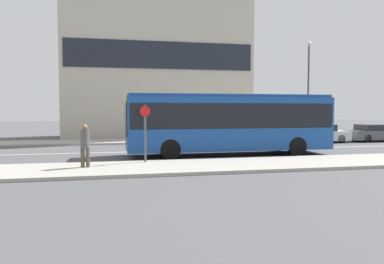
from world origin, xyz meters
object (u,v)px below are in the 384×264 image
(parked_car_0, at_px, (318,134))
(street_lamp, at_px, (308,80))
(city_bus, at_px, (229,120))
(pedestrian_near_stop, at_px, (85,143))
(parked_car_1, at_px, (375,133))
(bus_stop_sign, at_px, (145,128))

(parked_car_0, distance_m, street_lamp, 4.66)
(city_bus, relative_size, pedestrian_near_stop, 6.33)
(parked_car_1, relative_size, bus_stop_sign, 1.78)
(street_lamp, bearing_deg, parked_car_1, -28.39)
(parked_car_0, relative_size, street_lamp, 0.56)
(parked_car_0, relative_size, parked_car_1, 0.97)
(pedestrian_near_stop, relative_size, bus_stop_sign, 0.69)
(city_bus, height_order, pedestrian_near_stop, city_bus)
(parked_car_0, xyz_separation_m, pedestrian_near_stop, (-15.43, -9.29, 0.45))
(city_bus, bearing_deg, street_lamp, 44.17)
(city_bus, distance_m, street_lamp, 12.39)
(city_bus, relative_size, parked_car_1, 2.45)
(city_bus, relative_size, street_lamp, 1.41)
(city_bus, xyz_separation_m, bus_stop_sign, (-4.53, -2.64, -0.24))
(parked_car_0, bearing_deg, pedestrian_near_stop, -148.94)
(bus_stop_sign, bearing_deg, city_bus, 30.23)
(parked_car_1, xyz_separation_m, street_lamp, (-4.24, 2.29, 4.02))
(city_bus, distance_m, pedestrian_near_stop, 7.83)
(bus_stop_sign, bearing_deg, parked_car_1, 25.22)
(parked_car_1, bearing_deg, street_lamp, 151.61)
(city_bus, distance_m, bus_stop_sign, 5.25)
(city_bus, relative_size, bus_stop_sign, 4.34)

